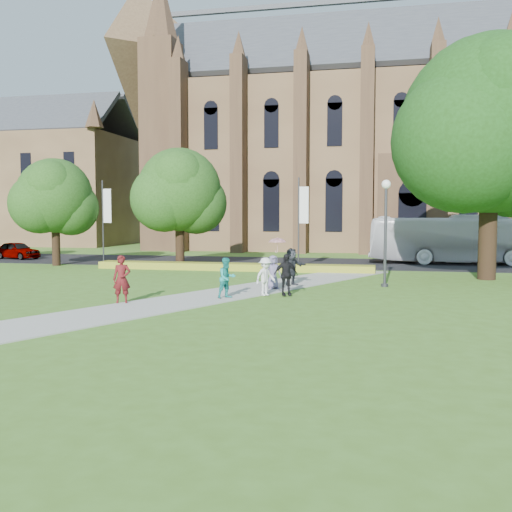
% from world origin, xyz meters
% --- Properties ---
extents(ground, '(160.00, 160.00, 0.00)m').
position_xyz_m(ground, '(0.00, 0.00, 0.00)').
color(ground, '#476D20').
rests_on(ground, ground).
extents(road, '(160.00, 10.00, 0.02)m').
position_xyz_m(road, '(0.00, 20.00, 0.01)').
color(road, black).
rests_on(road, ground).
extents(footpath, '(15.58, 28.54, 0.04)m').
position_xyz_m(footpath, '(0.00, 1.00, 0.02)').
color(footpath, '#B2B2A8').
rests_on(footpath, ground).
extents(flower_hedge, '(18.00, 1.40, 0.45)m').
position_xyz_m(flower_hedge, '(-2.00, 13.20, 0.23)').
color(flower_hedge, gold).
rests_on(flower_hedge, ground).
extents(cathedral, '(52.60, 18.25, 28.00)m').
position_xyz_m(cathedral, '(10.00, 39.73, 12.98)').
color(cathedral, brown).
rests_on(cathedral, ground).
extents(building_west, '(22.00, 14.00, 18.30)m').
position_xyz_m(building_west, '(-34.00, 42.00, 9.21)').
color(building_west, brown).
rests_on(building_west, ground).
extents(streetlamp, '(0.44, 0.44, 5.24)m').
position_xyz_m(streetlamp, '(7.50, 6.50, 3.30)').
color(streetlamp, '#38383D').
rests_on(streetlamp, ground).
extents(large_tree, '(9.60, 9.60, 13.20)m').
position_xyz_m(large_tree, '(13.00, 11.00, 8.37)').
color(large_tree, '#332114').
rests_on(large_tree, ground).
extents(street_tree_0, '(5.20, 5.20, 7.50)m').
position_xyz_m(street_tree_0, '(-15.00, 14.00, 4.87)').
color(street_tree_0, '#332114').
rests_on(street_tree_0, ground).
extents(street_tree_1, '(5.60, 5.60, 8.05)m').
position_xyz_m(street_tree_1, '(-6.00, 14.50, 5.22)').
color(street_tree_1, '#332114').
rests_on(street_tree_1, ground).
extents(banner_pole_0, '(0.70, 0.10, 6.00)m').
position_xyz_m(banner_pole_0, '(2.11, 15.20, 3.39)').
color(banner_pole_0, '#38383D').
rests_on(banner_pole_0, ground).
extents(banner_pole_1, '(0.70, 0.10, 6.00)m').
position_xyz_m(banner_pole_1, '(-11.89, 15.20, 3.39)').
color(banner_pole_1, '#38383D').
rests_on(banner_pole_1, ground).
extents(tour_coach, '(12.84, 3.07, 3.57)m').
position_xyz_m(tour_coach, '(12.85, 21.33, 1.81)').
color(tour_coach, white).
rests_on(tour_coach, road).
extents(car_0, '(4.40, 2.76, 1.40)m').
position_xyz_m(car_0, '(-21.46, 18.83, 0.72)').
color(car_0, gray).
rests_on(car_0, road).
extents(pedestrian_0, '(0.80, 0.66, 1.89)m').
position_xyz_m(pedestrian_0, '(-2.72, -1.33, 0.99)').
color(pedestrian_0, '#581416').
rests_on(pedestrian_0, footpath).
extents(pedestrian_1, '(1.03, 1.04, 1.70)m').
position_xyz_m(pedestrian_1, '(0.99, 0.85, 0.89)').
color(pedestrian_1, teal).
rests_on(pedestrian_1, footpath).
extents(pedestrian_2, '(1.14, 1.21, 1.65)m').
position_xyz_m(pedestrian_2, '(2.42, 1.94, 0.86)').
color(pedestrian_2, white).
rests_on(pedestrian_2, footpath).
extents(pedestrian_3, '(1.15, 0.86, 1.82)m').
position_xyz_m(pedestrian_3, '(3.27, 2.17, 0.95)').
color(pedestrian_3, black).
rests_on(pedestrian_3, footpath).
extents(pedestrian_4, '(0.93, 0.86, 1.59)m').
position_xyz_m(pedestrian_4, '(2.32, 4.29, 0.83)').
color(pedestrian_4, slate).
rests_on(pedestrian_4, footpath).
extents(pedestrian_5, '(1.39, 1.75, 1.86)m').
position_xyz_m(pedestrian_5, '(2.98, 5.77, 0.97)').
color(pedestrian_5, '#27292E').
rests_on(pedestrian_5, footpath).
extents(parasol, '(1.03, 1.03, 0.74)m').
position_xyz_m(parasol, '(2.50, 4.39, 2.00)').
color(parasol, '#E8A4AC').
rests_on(parasol, pedestrian_4).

